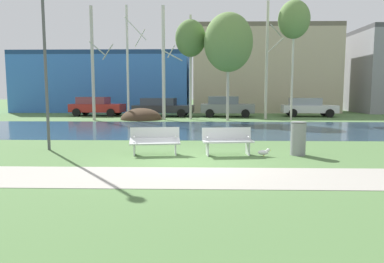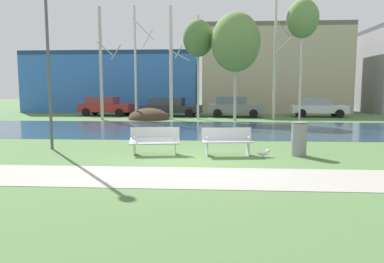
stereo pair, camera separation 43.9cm
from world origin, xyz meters
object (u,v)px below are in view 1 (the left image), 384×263
object	(u,v)px
seagull	(264,152)
parked_sedan_second_dark	(162,107)
bench_left	(155,140)
parked_wagon_fourth_white	(308,107)
trash_bin	(298,138)
streetlamp	(44,30)
parked_hatch_third_grey	(227,106)
parked_van_nearest_red	(96,106)
bench_right	(227,140)

from	to	relation	value
seagull	parked_sedan_second_dark	distance (m)	18.28
bench_left	parked_wagon_fourth_white	distance (m)	19.90
seagull	trash_bin	bearing A→B (deg)	13.18
streetlamp	seagull	bearing A→B (deg)	-8.28
parked_hatch_third_grey	trash_bin	bearing A→B (deg)	-86.05
streetlamp	parked_hatch_third_grey	distance (m)	17.92
trash_bin	streetlamp	distance (m)	9.17
trash_bin	parked_van_nearest_red	size ratio (longest dim) A/B	0.25
trash_bin	streetlamp	world-z (taller)	streetlamp
bench_right	streetlamp	world-z (taller)	streetlamp
bench_left	streetlamp	distance (m)	5.34
bench_right	streetlamp	bearing A→B (deg)	172.20
trash_bin	parked_van_nearest_red	distance (m)	21.01
parked_wagon_fourth_white	parked_van_nearest_red	bearing A→B (deg)	179.13
streetlamp	parked_sedan_second_dark	size ratio (longest dim) A/B	1.29
bench_left	parked_van_nearest_red	distance (m)	18.90
bench_right	trash_bin	size ratio (longest dim) A/B	1.55
trash_bin	streetlamp	bearing A→B (deg)	174.60
bench_left	streetlamp	world-z (taller)	streetlamp
parked_wagon_fourth_white	parked_hatch_third_grey	bearing A→B (deg)	-176.53
parked_van_nearest_red	parked_sedan_second_dark	size ratio (longest dim) A/B	0.89
streetlamp	parked_van_nearest_red	distance (m)	17.32
parked_hatch_third_grey	seagull	bearing A→B (deg)	-89.89
bench_left	parked_hatch_third_grey	xyz separation A→B (m)	(3.43, 16.89, 0.35)
seagull	bench_left	bearing A→B (deg)	176.43
parked_hatch_third_grey	parked_van_nearest_red	bearing A→B (deg)	176.47
bench_left	bench_right	bearing A→B (deg)	0.00
parked_sedan_second_dark	parked_wagon_fourth_white	world-z (taller)	parked_wagon_fourth_white
streetlamp	parked_hatch_third_grey	size ratio (longest dim) A/B	1.48
bench_left	parked_sedan_second_dark	xyz separation A→B (m)	(-1.69, 17.31, 0.30)
bench_right	streetlamp	xyz separation A→B (m)	(-6.16, 0.84, 3.63)
bench_right	parked_sedan_second_dark	size ratio (longest dim) A/B	0.34
seagull	parked_sedan_second_dark	bearing A→B (deg)	106.39
bench_right	parked_van_nearest_red	distance (m)	19.89
bench_left	parked_wagon_fourth_white	bearing A→B (deg)	60.30
bench_left	trash_bin	size ratio (longest dim) A/B	1.55
streetlamp	parked_wagon_fourth_white	world-z (taller)	streetlamp
bench_right	streetlamp	size ratio (longest dim) A/B	0.26
bench_right	parked_sedan_second_dark	xyz separation A→B (m)	(-4.02, 17.31, 0.30)
bench_right	seagull	xyz separation A→B (m)	(1.13, -0.22, -0.34)
parked_wagon_fourth_white	trash_bin	bearing A→B (deg)	-106.99
bench_left	trash_bin	bearing A→B (deg)	0.60
seagull	parked_wagon_fourth_white	bearing A→B (deg)	69.93
bench_left	parked_hatch_third_grey	distance (m)	17.24
streetlamp	parked_wagon_fourth_white	size ratio (longest dim) A/B	1.46
parked_van_nearest_red	parked_wagon_fourth_white	bearing A→B (deg)	-0.87
bench_right	trash_bin	world-z (taller)	trash_bin
seagull	parked_wagon_fourth_white	size ratio (longest dim) A/B	0.10
trash_bin	parked_hatch_third_grey	world-z (taller)	parked_hatch_third_grey
parked_van_nearest_red	parked_hatch_third_grey	xyz separation A→B (m)	(10.48, -0.65, 0.03)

